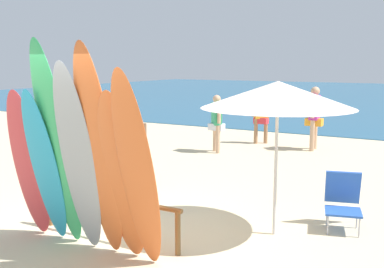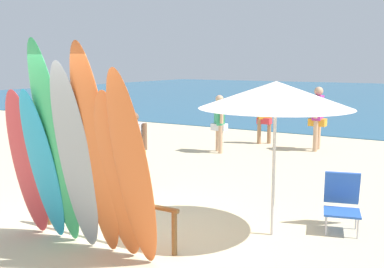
% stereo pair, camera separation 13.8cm
% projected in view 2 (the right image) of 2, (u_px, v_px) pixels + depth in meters
% --- Properties ---
extents(ground, '(60.00, 60.00, 0.00)m').
position_uv_depth(ground, '(343.00, 124.00, 18.37)').
color(ground, beige).
extents(surfboard_rack, '(2.33, 0.07, 0.61)m').
position_uv_depth(surfboard_rack, '(106.00, 205.00, 6.38)').
color(surfboard_rack, brown).
rests_on(surfboard_rack, ground).
extents(surfboard_red_0, '(0.58, 0.51, 2.07)m').
position_uv_depth(surfboard_red_0, '(27.00, 164.00, 6.38)').
color(surfboard_red_0, '#D13D42').
rests_on(surfboard_red_0, ground).
extents(surfboard_teal_1, '(0.47, 0.59, 2.09)m').
position_uv_depth(surfboard_teal_1, '(43.00, 166.00, 6.16)').
color(surfboard_teal_1, '#289EC6').
rests_on(surfboard_teal_1, ground).
extents(surfboard_green_2, '(0.56, 0.66, 2.71)m').
position_uv_depth(surfboard_green_2, '(54.00, 145.00, 5.98)').
color(surfboard_green_2, '#38B266').
rests_on(surfboard_green_2, ground).
extents(surfboard_grey_3, '(0.54, 0.60, 2.44)m').
position_uv_depth(surfboard_grey_3, '(75.00, 159.00, 5.79)').
color(surfboard_grey_3, '#999EA3').
rests_on(surfboard_grey_3, ground).
extents(surfboard_orange_4, '(0.55, 0.62, 2.66)m').
position_uv_depth(surfboard_orange_4, '(95.00, 152.00, 5.63)').
color(surfboard_orange_4, orange).
rests_on(surfboard_orange_4, ground).
extents(surfboard_orange_5, '(0.59, 0.57, 2.11)m').
position_uv_depth(surfboard_orange_5, '(118.00, 177.00, 5.55)').
color(surfboard_orange_5, orange).
rests_on(surfboard_orange_5, ground).
extents(surfboard_orange_6, '(0.54, 0.66, 2.37)m').
position_uv_depth(surfboard_orange_6, '(133.00, 171.00, 5.28)').
color(surfboard_orange_6, orange).
rests_on(surfboard_orange_6, ground).
extents(beachgoer_photographing, '(0.47, 0.40, 1.54)m').
position_uv_depth(beachgoer_photographing, '(265.00, 114.00, 13.77)').
color(beachgoer_photographing, '#9E704C').
rests_on(beachgoer_photographing, ground).
extents(beachgoer_strolling, '(0.56, 0.24, 1.48)m').
position_uv_depth(beachgoer_strolling, '(134.00, 145.00, 8.83)').
color(beachgoer_strolling, brown).
rests_on(beachgoer_strolling, ground).
extents(beachgoer_midbeach, '(0.45, 0.66, 1.74)m').
position_uv_depth(beachgoer_midbeach, '(318.00, 114.00, 12.71)').
color(beachgoer_midbeach, tan).
rests_on(beachgoer_midbeach, ground).
extents(beachgoer_by_water, '(0.42, 0.46, 1.54)m').
position_uv_depth(beachgoer_by_water, '(219.00, 119.00, 12.45)').
color(beachgoer_by_water, tan).
rests_on(beachgoer_by_water, ground).
extents(beach_chair_red, '(0.66, 0.77, 0.83)m').
position_uv_depth(beach_chair_red, '(342.00, 200.00, 6.78)').
color(beach_chair_red, '#B7B7BC').
rests_on(beach_chair_red, ground).
extents(beach_umbrella, '(2.09, 2.09, 2.15)m').
position_uv_depth(beach_umbrella, '(276.00, 95.00, 6.29)').
color(beach_umbrella, silver).
rests_on(beach_umbrella, ground).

